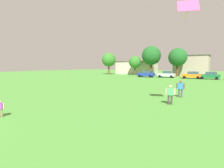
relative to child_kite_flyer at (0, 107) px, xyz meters
name	(u,v)px	position (x,y,z in m)	size (l,w,h in m)	color
ground_plane	(152,83)	(0.55, 25.84, -0.63)	(160.00, 160.00, 0.00)	#4C9338
child_kite_flyer	(0,107)	(0.00, 0.00, 0.00)	(0.44, 0.35, 1.05)	#8C7259
adult_bystander	(170,93)	(7.84, 8.92, 0.31)	(0.71, 0.44, 1.57)	#3F3833
bystander_near_trees	(181,87)	(7.91, 12.75, 0.37)	(0.80, 0.31, 1.68)	#4C4C51
kite	(188,6)	(9.16, 7.27, 6.26)	(1.44, 1.01, 1.16)	#F24C8C
parked_car_blue_0	(146,74)	(-5.75, 39.72, 0.23)	(4.30, 2.02, 1.68)	#1E38AD
parked_car_silver_1	(167,74)	(-0.68, 40.86, 0.23)	(4.30, 2.02, 1.68)	silver
parked_car_orange_2	(192,75)	(5.39, 40.07, 0.23)	(4.30, 2.02, 1.68)	orange
parked_car_green_3	(210,75)	(9.09, 40.16, 0.23)	(4.30, 2.02, 1.68)	#196B38
tree_far_left	(109,60)	(-22.20, 46.96, 4.40)	(4.78, 4.78, 7.44)	brown
tree_left	(135,62)	(-12.37, 47.12, 3.52)	(3.94, 3.94, 6.14)	brown
tree_right	(151,56)	(-7.30, 47.83, 5.45)	(5.78, 5.78, 9.00)	brown
tree_far_right	(178,57)	(0.60, 47.17, 4.74)	(5.10, 5.10, 7.95)	brown
house_left	(192,65)	(3.34, 54.41, 2.46)	(9.93, 8.38, 6.15)	tan
house_right	(137,68)	(-14.93, 54.41, 1.68)	(13.42, 8.77, 4.58)	beige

